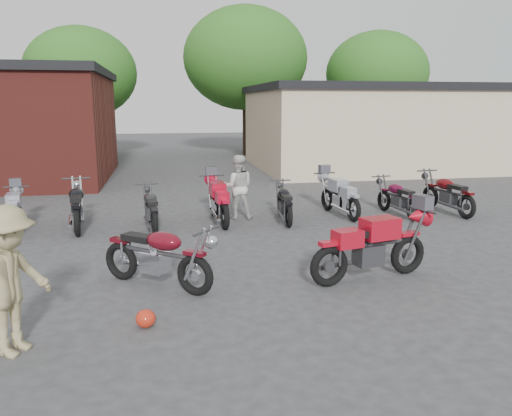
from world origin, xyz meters
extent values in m
plane|color=#323234|center=(0.00, 0.00, 0.00)|extent=(90.00, 90.00, 0.00)
cube|color=#C4AA8C|center=(8.50, 15.00, 1.75)|extent=(10.00, 8.00, 3.50)
ellipsoid|color=#B32613|center=(-1.16, -0.67, 0.12)|extent=(0.36, 0.36, 0.25)
imported|color=silver|center=(1.04, 5.55, 0.83)|extent=(0.89, 0.75, 1.66)
imported|color=#9D8E61|center=(-2.68, -1.09, 0.91)|extent=(1.16, 1.35, 1.81)
camera|label=1|loc=(-0.86, -7.07, 2.95)|focal=35.00mm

